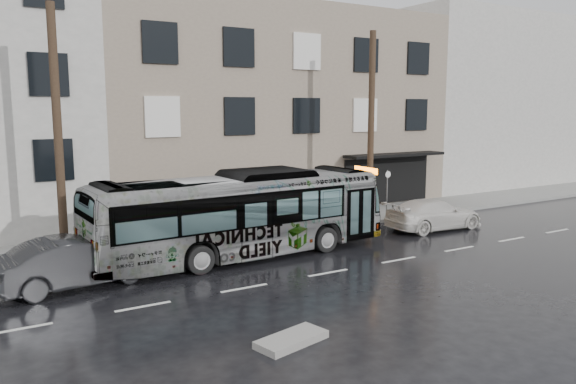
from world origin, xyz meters
name	(u,v)px	position (x,y,z in m)	size (l,w,h in m)	color
ground	(290,256)	(0.00, 0.00, 0.00)	(120.00, 120.00, 0.00)	black
sidewalk	(234,231)	(0.00, 4.90, 0.07)	(90.00, 3.60, 0.15)	gray
building_taupe	(252,109)	(5.00, 12.70, 5.50)	(20.00, 12.00, 11.00)	gray
building_filler	(470,103)	(24.00, 12.70, 6.00)	(18.00, 12.00, 12.00)	beige
utility_pole_front	(371,128)	(6.50, 3.30, 4.65)	(0.30, 0.30, 9.00)	#3E2E1F
utility_pole_rear	(58,135)	(-7.50, 3.30, 4.65)	(0.30, 0.30, 9.00)	#3E2E1F
sign_post	(387,194)	(7.60, 3.30, 1.35)	(0.06, 0.06, 2.40)	slate
bus	(241,215)	(-1.60, 0.91, 1.62)	(2.73, 11.66, 3.25)	#B2B2B2
white_sedan	(434,214)	(8.23, 0.73, 0.71)	(1.98, 4.86, 1.41)	silver
dark_sedan	(77,262)	(-7.62, 0.33, 0.80)	(1.70, 4.87, 1.60)	black
slush_pile	(291,340)	(-4.09, -6.81, 0.09)	(1.80, 0.80, 0.18)	#A7A59E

